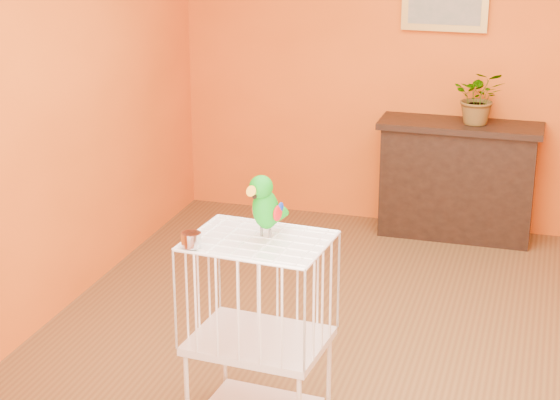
% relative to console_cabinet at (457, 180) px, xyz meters
% --- Properties ---
extents(ground, '(4.50, 4.50, 0.00)m').
position_rel_console_cabinet_xyz_m(ground, '(-0.18, -2.04, -0.44)').
color(ground, brown).
rests_on(ground, ground).
extents(room_shell, '(4.50, 4.50, 4.50)m').
position_rel_console_cabinet_xyz_m(room_shell, '(-0.18, -2.04, 1.15)').
color(room_shell, orange).
rests_on(room_shell, ground).
extents(console_cabinet, '(1.17, 0.42, 0.87)m').
position_rel_console_cabinet_xyz_m(console_cabinet, '(0.00, 0.00, 0.00)').
color(console_cabinet, black).
rests_on(console_cabinet, ground).
extents(potted_plant, '(0.38, 0.42, 0.31)m').
position_rel_console_cabinet_xyz_m(potted_plant, '(0.12, -0.04, 0.59)').
color(potted_plant, '#26722D').
rests_on(potted_plant, console_cabinet).
extents(birdcage, '(0.66, 0.53, 0.97)m').
position_rel_console_cabinet_xyz_m(birdcage, '(-0.61, -2.88, 0.07)').
color(birdcage, white).
rests_on(birdcage, ground).
extents(feed_cup, '(0.09, 0.09, 0.06)m').
position_rel_console_cabinet_xyz_m(feed_cup, '(-0.87, -3.05, 0.57)').
color(feed_cup, silver).
rests_on(feed_cup, birdcage).
extents(parrot, '(0.17, 0.28, 0.31)m').
position_rel_console_cabinet_xyz_m(parrot, '(-0.59, -2.83, 0.69)').
color(parrot, '#59544C').
rests_on(parrot, birdcage).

